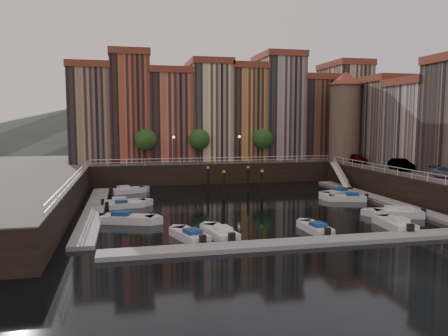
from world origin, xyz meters
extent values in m
plane|color=black|center=(0.00, 0.00, 0.00)|extent=(200.00, 200.00, 0.00)
cube|color=black|center=(0.00, 26.00, 1.50)|extent=(80.00, 20.00, 3.00)
cube|color=gray|center=(-16.20, -1.00, 0.17)|extent=(2.00, 28.00, 0.35)
cube|color=gray|center=(16.20, -1.00, 0.17)|extent=(2.00, 28.00, 0.35)
cube|color=gray|center=(0.00, -17.00, 0.17)|extent=(30.00, 2.00, 0.35)
cone|color=#2D382D|center=(-30.00, 110.00, 7.00)|extent=(80.00, 80.00, 14.00)
cone|color=#2D382D|center=(5.00, 110.00, 9.00)|extent=(100.00, 100.00, 18.00)
cone|color=#2D382D|center=(40.00, 110.00, 6.00)|extent=(70.00, 70.00, 12.00)
cube|color=#95795E|center=(-18.00, 23.50, 10.00)|extent=(6.00, 10.00, 14.00)
cube|color=brown|center=(-18.00, 23.50, 17.50)|extent=(6.30, 10.30, 1.00)
cube|color=#A75134|center=(-12.10, 23.50, 11.00)|extent=(5.80, 10.00, 16.00)
cube|color=brown|center=(-12.10, 23.50, 19.50)|extent=(6.10, 10.30, 1.00)
cube|color=#B4614A|center=(-5.95, 23.50, 9.75)|extent=(6.50, 10.00, 13.50)
cube|color=brown|center=(-5.95, 23.50, 17.00)|extent=(6.80, 10.30, 1.00)
cube|color=beige|center=(0.40, 23.50, 10.50)|extent=(6.20, 10.00, 15.00)
cube|color=brown|center=(0.40, 23.50, 18.50)|extent=(6.50, 10.30, 1.00)
cube|color=#BD8245|center=(6.30, 23.50, 10.25)|extent=(5.60, 10.00, 14.50)
cube|color=brown|center=(6.30, 23.50, 18.00)|extent=(5.90, 10.30, 1.00)
cube|color=#A6958A|center=(12.30, 23.50, 11.25)|extent=(6.40, 10.00, 16.50)
cube|color=brown|center=(12.30, 23.50, 20.00)|extent=(6.70, 10.30, 1.00)
cube|color=brown|center=(18.50, 23.50, 9.50)|extent=(6.00, 10.00, 13.00)
cube|color=brown|center=(18.50, 23.50, 16.50)|extent=(6.30, 10.30, 1.00)
cube|color=tan|center=(24.45, 23.50, 10.75)|extent=(5.90, 10.00, 15.50)
cube|color=brown|center=(24.45, 23.50, 19.00)|extent=(6.20, 10.30, 1.00)
cube|color=#776D5A|center=(26.50, 12.00, 9.00)|extent=(9.00, 8.00, 12.00)
cube|color=brown|center=(26.50, 12.00, 15.50)|extent=(9.30, 8.30, 1.00)
cube|color=beige|center=(26.50, 4.00, 8.50)|extent=(9.00, 8.00, 11.00)
cube|color=brown|center=(26.50, 4.00, 14.50)|extent=(9.30, 8.30, 1.00)
cylinder|color=#6B5B4C|center=(20.00, 14.50, 9.00)|extent=(4.60, 4.60, 12.00)
cone|color=brown|center=(20.00, 14.50, 15.80)|extent=(5.20, 5.20, 2.00)
cylinder|color=black|center=(-10.00, 18.20, 4.20)|extent=(0.30, 0.30, 2.40)
sphere|color=#1E4719|center=(-10.00, 18.20, 6.60)|extent=(3.20, 3.20, 3.20)
cylinder|color=black|center=(-2.00, 18.20, 4.20)|extent=(0.30, 0.30, 2.40)
sphere|color=#1E4719|center=(-2.00, 18.20, 6.60)|extent=(3.20, 3.20, 3.20)
cylinder|color=black|center=(8.00, 18.20, 4.20)|extent=(0.30, 0.30, 2.40)
sphere|color=#1E4719|center=(8.00, 18.20, 6.60)|extent=(3.20, 3.20, 3.20)
cylinder|color=black|center=(-6.00, 17.20, 5.00)|extent=(0.12, 0.12, 4.00)
sphere|color=#FFD88C|center=(-6.00, 17.20, 7.00)|extent=(0.36, 0.36, 0.36)
cylinder|color=black|center=(4.00, 17.20, 5.00)|extent=(0.12, 0.12, 4.00)
sphere|color=#FFD88C|center=(4.00, 17.20, 7.00)|extent=(0.36, 0.36, 0.36)
cube|color=white|center=(0.00, 16.00, 3.95)|extent=(36.00, 0.08, 0.08)
cube|color=white|center=(0.00, 16.00, 3.50)|extent=(36.00, 0.06, 0.06)
cube|color=white|center=(18.00, -1.00, 3.95)|extent=(0.08, 34.00, 0.08)
cube|color=white|center=(18.00, -1.00, 3.50)|extent=(0.06, 34.00, 0.06)
cube|color=white|center=(-18.00, -1.00, 3.95)|extent=(0.08, 34.00, 0.08)
cube|color=white|center=(-18.00, -1.00, 3.50)|extent=(0.06, 34.00, 0.06)
cube|color=white|center=(17.10, 10.00, 1.75)|extent=(2.78, 8.26, 2.81)
cube|color=white|center=(17.10, 10.00, 2.25)|extent=(1.93, 8.32, 3.65)
cylinder|color=black|center=(-1.50, 3.32, 1.50)|extent=(0.32, 0.32, 3.60)
cylinder|color=gold|center=(-1.50, 3.32, 3.35)|extent=(0.36, 0.36, 0.25)
cylinder|color=black|center=(-2.54, 8.19, 1.50)|extent=(0.32, 0.32, 3.60)
cylinder|color=gold|center=(-2.54, 8.19, 3.35)|extent=(0.36, 0.36, 0.25)
cylinder|color=black|center=(3.10, 2.80, 1.50)|extent=(0.32, 0.32, 3.60)
cylinder|color=gold|center=(3.10, 2.80, 3.35)|extent=(0.36, 0.36, 0.25)
cylinder|color=black|center=(2.69, 7.53, 1.50)|extent=(0.32, 0.32, 3.60)
cylinder|color=gold|center=(2.69, 7.53, 3.35)|extent=(0.36, 0.36, 0.25)
cube|color=silver|center=(-12.78, -6.80, 0.32)|extent=(5.10, 3.32, 0.81)
cube|color=navy|center=(-13.39, -6.59, 0.81)|extent=(1.86, 1.73, 0.54)
cube|color=black|center=(-15.12, -5.98, 0.59)|extent=(0.54, 0.64, 0.76)
cube|color=silver|center=(-13.00, 0.63, 0.26)|extent=(4.07, 2.30, 0.65)
cube|color=navy|center=(-13.51, 0.51, 0.65)|extent=(1.42, 1.29, 0.44)
cube|color=black|center=(-14.96, 0.19, 0.48)|extent=(0.39, 0.49, 0.61)
cube|color=silver|center=(-13.11, 1.39, 0.31)|extent=(4.60, 2.03, 0.77)
cube|color=silver|center=(-13.73, 1.35, 0.77)|extent=(1.51, 1.32, 0.51)
cube|color=black|center=(-15.46, 1.23, 0.56)|extent=(0.39, 0.53, 0.72)
cube|color=silver|center=(-12.72, 10.48, 0.30)|extent=(4.70, 3.19, 0.75)
cube|color=silver|center=(-13.28, 10.26, 0.75)|extent=(1.74, 1.63, 0.50)
cube|color=black|center=(-14.85, 9.64, 0.55)|extent=(0.51, 0.59, 0.70)
cube|color=silver|center=(13.03, -9.94, 0.31)|extent=(4.83, 3.13, 0.77)
cube|color=silver|center=(13.61, -10.15, 0.77)|extent=(1.76, 1.63, 0.51)
cube|color=black|center=(15.26, -10.72, 0.56)|extent=(0.51, 0.60, 0.72)
cube|color=silver|center=(12.53, -8.80, 0.26)|extent=(4.06, 2.15, 0.66)
cube|color=silver|center=(13.05, -8.90, 0.66)|extent=(1.39, 1.25, 0.44)
cube|color=black|center=(14.51, -9.16, 0.48)|extent=(0.38, 0.49, 0.61)
cube|color=silver|center=(12.47, -0.84, 0.29)|extent=(4.50, 2.89, 0.72)
cube|color=navy|center=(13.01, -1.02, 0.72)|extent=(1.63, 1.51, 0.48)
cube|color=black|center=(14.55, -1.54, 0.53)|extent=(0.47, 0.56, 0.67)
cube|color=silver|center=(12.71, 2.16, 0.32)|extent=(5.03, 3.42, 0.80)
cube|color=navy|center=(13.31, 2.39, 0.80)|extent=(1.86, 1.74, 0.53)
cube|color=black|center=(14.99, 3.06, 0.59)|extent=(0.54, 0.63, 0.75)
cube|color=silver|center=(-8.08, -13.63, 0.29)|extent=(2.92, 4.50, 0.72)
cube|color=navy|center=(-7.89, -14.17, 0.72)|extent=(1.52, 1.64, 0.48)
cube|color=black|center=(-7.36, -15.70, 0.53)|extent=(0.56, 0.47, 0.67)
cube|color=silver|center=(-5.60, -13.42, 0.30)|extent=(2.59, 4.68, 0.75)
cube|color=silver|center=(-5.48, -14.01, 0.75)|extent=(1.47, 1.63, 0.50)
cube|color=black|center=(-5.12, -15.68, 0.55)|extent=(0.56, 0.45, 0.70)
cube|color=silver|center=(2.67, -13.48, 0.27)|extent=(1.82, 4.09, 0.68)
cube|color=navy|center=(2.71, -14.02, 0.68)|extent=(1.17, 1.34, 0.45)
cube|color=black|center=(2.82, -15.56, 0.50)|extent=(0.47, 0.35, 0.63)
cube|color=silver|center=(9.99, -13.86, 0.32)|extent=(2.18, 4.85, 0.81)
cube|color=silver|center=(9.94, -14.50, 0.81)|extent=(1.40, 1.60, 0.54)
cube|color=black|center=(9.80, -16.32, 0.59)|extent=(0.56, 0.42, 0.75)
imported|color=gray|center=(20.56, 11.66, 3.72)|extent=(1.76, 4.25, 1.44)
imported|color=gray|center=(21.40, 1.99, 3.73)|extent=(2.20, 4.64, 1.47)
camera|label=1|loc=(-12.73, -47.16, 9.33)|focal=35.00mm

